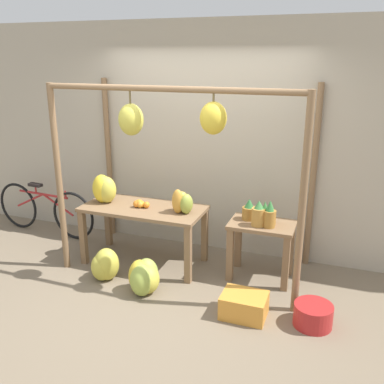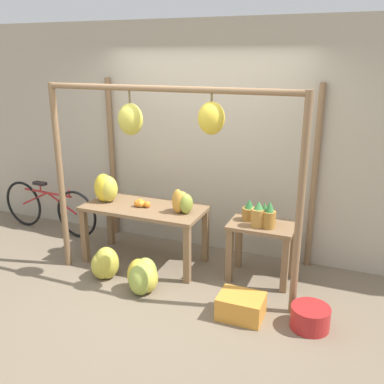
{
  "view_description": "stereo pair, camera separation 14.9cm",
  "coord_description": "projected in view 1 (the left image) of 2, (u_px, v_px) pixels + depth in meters",
  "views": [
    {
      "loc": [
        1.64,
        -3.54,
        2.39
      ],
      "look_at": [
        0.1,
        0.67,
        0.95
      ],
      "focal_mm": 40.0,
      "sensor_mm": 36.0,
      "label": 1
    },
    {
      "loc": [
        1.78,
        -3.48,
        2.39
      ],
      "look_at": [
        0.1,
        0.67,
        0.95
      ],
      "focal_mm": 40.0,
      "sensor_mm": 36.0,
      "label": 2
    }
  ],
  "objects": [
    {
      "name": "shop_wall_back",
      "position": [
        205.0,
        140.0,
        5.25
      ],
      "size": [
        8.0,
        0.08,
        2.8
      ],
      "color": "#B2A893",
      "rests_on": "ground_plane"
    },
    {
      "name": "banana_pile_ground_left",
      "position": [
        105.0,
        265.0,
        4.74
      ],
      "size": [
        0.37,
        0.34,
        0.37
      ],
      "color": "gold",
      "rests_on": "ground_plane"
    },
    {
      "name": "stall_awning",
      "position": [
        178.0,
        147.0,
        4.41
      ],
      "size": [
        2.72,
        1.21,
        2.12
      ],
      "color": "brown",
      "rests_on": "ground_plane"
    },
    {
      "name": "display_table_side",
      "position": [
        261.0,
        238.0,
        4.68
      ],
      "size": [
        0.7,
        0.46,
        0.66
      ],
      "color": "brown",
      "rests_on": "ground_plane"
    },
    {
      "name": "parked_bicycle",
      "position": [
        45.0,
        209.0,
        5.93
      ],
      "size": [
        1.65,
        0.15,
        0.71
      ],
      "color": "black",
      "rests_on": "ground_plane"
    },
    {
      "name": "papaya_pile",
      "position": [
        182.0,
        202.0,
        4.77
      ],
      "size": [
        0.28,
        0.26,
        0.28
      ],
      "color": "#B2993D",
      "rests_on": "display_table_main"
    },
    {
      "name": "banana_pile_on_table",
      "position": [
        104.0,
        189.0,
        5.08
      ],
      "size": [
        0.29,
        0.23,
        0.34
      ],
      "color": "gold",
      "rests_on": "display_table_main"
    },
    {
      "name": "ground_plane",
      "position": [
        161.0,
        297.0,
        4.43
      ],
      "size": [
        20.0,
        20.0,
        0.0
      ],
      "primitive_type": "plane",
      "color": "#756651"
    },
    {
      "name": "orange_pile",
      "position": [
        140.0,
        204.0,
        4.96
      ],
      "size": [
        0.2,
        0.12,
        0.1
      ],
      "color": "orange",
      "rests_on": "display_table_main"
    },
    {
      "name": "fruit_crate_white",
      "position": [
        244.0,
        305.0,
        4.08
      ],
      "size": [
        0.43,
        0.33,
        0.23
      ],
      "color": "orange",
      "rests_on": "ground_plane"
    },
    {
      "name": "banana_pile_ground_right",
      "position": [
        144.0,
        277.0,
        4.47
      ],
      "size": [
        0.42,
        0.46,
        0.36
      ],
      "color": "gold",
      "rests_on": "ground_plane"
    },
    {
      "name": "pineapple_cluster",
      "position": [
        262.0,
        214.0,
        4.57
      ],
      "size": [
        0.39,
        0.29,
        0.29
      ],
      "color": "#A3702D",
      "rests_on": "display_table_side"
    },
    {
      "name": "display_table_main",
      "position": [
        144.0,
        216.0,
        5.01
      ],
      "size": [
        1.43,
        0.66,
        0.7
      ],
      "color": "brown",
      "rests_on": "ground_plane"
    },
    {
      "name": "blue_bucket",
      "position": [
        313.0,
        315.0,
        3.94
      ],
      "size": [
        0.36,
        0.36,
        0.21
      ],
      "color": "#AD2323",
      "rests_on": "ground_plane"
    }
  ]
}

